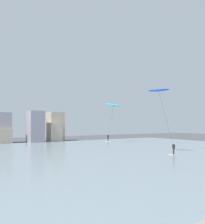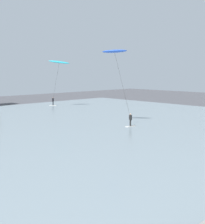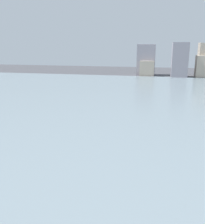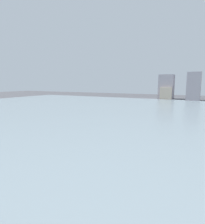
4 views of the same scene
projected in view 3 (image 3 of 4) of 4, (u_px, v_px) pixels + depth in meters
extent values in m
cube|color=gray|center=(135.00, 102.00, 32.14)|extent=(84.00, 52.00, 0.10)
cube|color=gray|center=(146.00, 60.00, 58.64)|extent=(3.97, 3.59, 6.85)
cube|color=#B7A893|center=(147.00, 68.00, 57.96)|extent=(3.10, 3.31, 3.34)
cube|color=gray|center=(180.00, 60.00, 55.16)|extent=(3.32, 3.57, 7.29)
cube|color=#B7A893|center=(203.00, 66.00, 55.01)|extent=(3.02, 3.04, 4.60)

